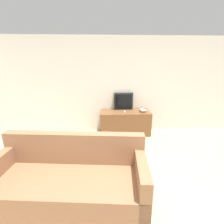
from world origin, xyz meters
TOP-DOWN VIEW (x-y plane):
  - ground_plane at (0.00, 0.00)m, footprint 14.00×14.00m
  - wall_back at (0.00, 3.03)m, footprint 9.00×0.06m
  - tv_stand at (0.24, 2.71)m, footprint 1.34×0.55m
  - television at (0.21, 2.94)m, footprint 0.53×0.09m
  - couch at (-0.84, 0.30)m, footprint 2.19×1.11m
  - book_stack at (0.70, 2.64)m, footprint 0.16×0.21m
  - remote_on_stand at (0.21, 2.66)m, footprint 0.05×0.16m

SIDE VIEW (x-z plane):
  - ground_plane at x=0.00m, z-range 0.00..0.00m
  - couch at x=-0.84m, z-range -0.16..0.77m
  - tv_stand at x=0.24m, z-range 0.00..0.64m
  - remote_on_stand at x=0.21m, z-range 0.64..0.66m
  - book_stack at x=0.70m, z-range 0.64..0.71m
  - television at x=0.21m, z-range 0.64..1.11m
  - wall_back at x=0.00m, z-range 0.00..2.60m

